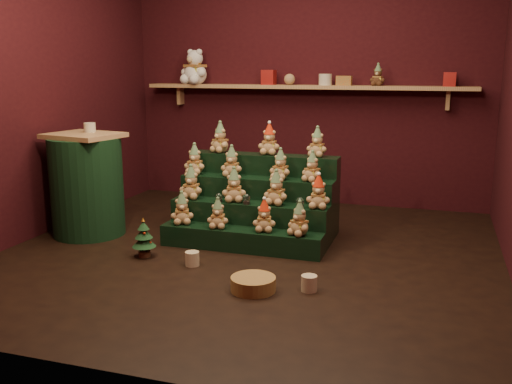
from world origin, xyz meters
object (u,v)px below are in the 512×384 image
(snow_globe_b, at_px, (246,199))
(mug_left, at_px, (192,259))
(riser_tier_front, at_px, (241,240))
(snow_globe_c, at_px, (300,203))
(brown_bear, at_px, (378,75))
(snow_globe_a, at_px, (219,198))
(side_table, at_px, (87,185))
(mini_christmas_tree, at_px, (144,238))
(wicker_basket, at_px, (253,284))
(white_bear, at_px, (195,62))
(mug_right, at_px, (309,283))

(snow_globe_b, distance_m, mug_left, 0.77)
(riser_tier_front, distance_m, snow_globe_c, 0.59)
(mug_left, relative_size, brown_bear, 0.50)
(snow_globe_a, distance_m, side_table, 1.24)
(snow_globe_b, distance_m, side_table, 1.49)
(mini_christmas_tree, distance_m, mug_left, 0.47)
(mug_left, relative_size, wicker_basket, 0.35)
(side_table, xyz_separation_m, mini_christmas_tree, (0.80, -0.43, -0.30))
(snow_globe_b, xyz_separation_m, snow_globe_c, (0.47, 0.00, 0.00))
(snow_globe_a, xyz_separation_m, side_table, (-1.23, -0.14, 0.06))
(side_table, bearing_deg, riser_tier_front, 10.00)
(riser_tier_front, height_order, snow_globe_c, snow_globe_c)
(snow_globe_a, relative_size, wicker_basket, 0.25)
(snow_globe_c, relative_size, white_bear, 0.19)
(wicker_basket, distance_m, brown_bear, 2.99)
(snow_globe_b, bearing_deg, wicker_basket, -68.80)
(snow_globe_c, height_order, brown_bear, brown_bear)
(riser_tier_front, distance_m, side_table, 1.54)
(snow_globe_a, xyz_separation_m, mug_left, (0.03, -0.64, -0.34))
(snow_globe_b, bearing_deg, mug_right, -49.30)
(side_table, height_order, brown_bear, brown_bear)
(white_bear, bearing_deg, mini_christmas_tree, -58.17)
(brown_bear, bearing_deg, snow_globe_c, -94.04)
(riser_tier_front, bearing_deg, snow_globe_a, 148.14)
(mug_left, xyz_separation_m, white_bear, (-0.93, 2.26, 1.51))
(riser_tier_front, bearing_deg, brown_bear, 63.29)
(snow_globe_a, xyz_separation_m, brown_bear, (1.15, 1.61, 1.03))
(snow_globe_b, xyz_separation_m, brown_bear, (0.90, 1.61, 1.03))
(snow_globe_a, relative_size, white_bear, 0.16)
(snow_globe_b, relative_size, wicker_basket, 0.29)
(riser_tier_front, bearing_deg, mug_left, -115.62)
(riser_tier_front, xyz_separation_m, snow_globe_b, (-0.01, 0.16, 0.32))
(riser_tier_front, distance_m, snow_globe_a, 0.43)
(snow_globe_b, relative_size, white_bear, 0.18)
(snow_globe_c, height_order, side_table, side_table)
(snow_globe_b, bearing_deg, white_bear, 125.71)
(snow_globe_c, relative_size, mug_left, 0.83)
(mug_right, bearing_deg, riser_tier_front, 136.28)
(riser_tier_front, bearing_deg, wicker_basket, -65.46)
(mug_right, bearing_deg, white_bear, 127.54)
(snow_globe_b, relative_size, brown_bear, 0.41)
(riser_tier_front, xyz_separation_m, mug_right, (0.75, -0.71, -0.03))
(snow_globe_c, relative_size, side_table, 0.10)
(riser_tier_front, distance_m, wicker_basket, 0.91)
(riser_tier_front, bearing_deg, side_table, 179.28)
(mug_right, bearing_deg, mug_left, 166.86)
(brown_bear, bearing_deg, white_bear, -169.30)
(riser_tier_front, height_order, brown_bear, brown_bear)
(mini_christmas_tree, xyz_separation_m, white_bear, (-0.47, 2.18, 1.41))
(riser_tier_front, distance_m, white_bear, 2.58)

